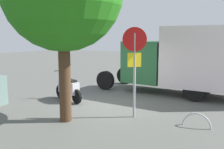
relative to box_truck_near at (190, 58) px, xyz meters
The scene contains 5 objects.
ground_plane 4.26m from the box_truck_near, 55.58° to the left, with size 60.00×60.00×0.00m, color #52544F.
box_truck_near is the anchor object (origin of this frame).
motorcycle 5.36m from the box_truck_near, 42.81° to the left, with size 1.75×0.78×1.20m.
stop_sign 4.18m from the box_truck_near, 81.42° to the left, with size 0.71×0.33×2.88m.
bike_rack_hoop 4.56m from the box_truck_near, 108.51° to the left, with size 0.85×0.85×0.05m, color #B7B7BC.
Camera 1 is at (-5.31, 8.33, 2.61)m, focal length 42.51 mm.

